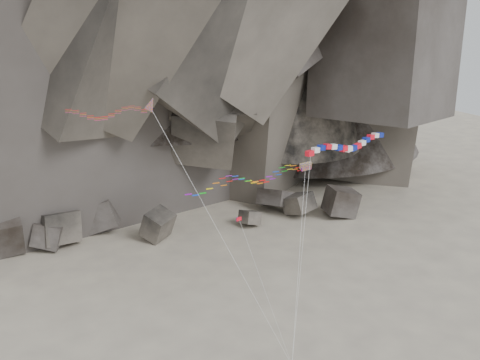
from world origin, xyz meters
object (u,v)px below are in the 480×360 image
object	(u,v)px
banner_kite	(347,145)
pennant_kite	(247,242)
delta_kite	(105,112)
parafoil_kite	(244,179)

from	to	relation	value
banner_kite	pennant_kite	distance (m)	14.62
delta_kite	banner_kite	distance (m)	24.49
parafoil_kite	banner_kite	bearing A→B (deg)	-12.45
banner_kite	parafoil_kite	bearing A→B (deg)	150.75
delta_kite	banner_kite	world-z (taller)	delta_kite
delta_kite	pennant_kite	world-z (taller)	delta_kite
banner_kite	delta_kite	bearing A→B (deg)	153.42
delta_kite	pennant_kite	distance (m)	18.11
parafoil_kite	pennant_kite	size ratio (longest dim) A/B	1.28
delta_kite	parafoil_kite	xyz separation A→B (m)	(13.20, -0.72, -7.41)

